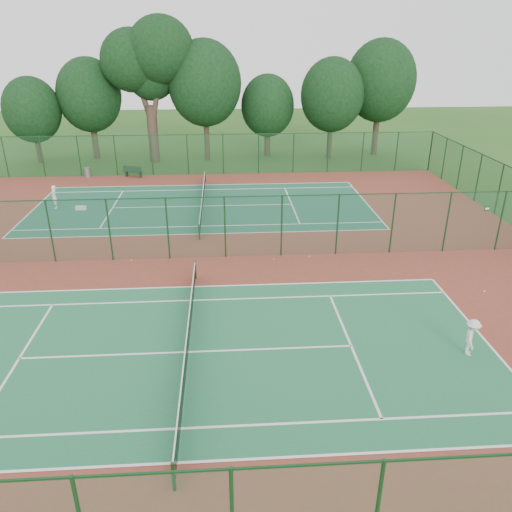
# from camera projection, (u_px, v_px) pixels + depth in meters

# --- Properties ---
(ground) EXTENTS (120.00, 120.00, 0.00)m
(ground) POSITION_uv_depth(u_px,v_px,m) (198.00, 258.00, 27.53)
(ground) COLOR #28531A
(ground) RESTS_ON ground
(red_pad) EXTENTS (40.00, 36.00, 0.01)m
(red_pad) POSITION_uv_depth(u_px,v_px,m) (198.00, 258.00, 27.53)
(red_pad) COLOR brown
(red_pad) RESTS_ON ground
(court_near) EXTENTS (23.77, 10.97, 0.01)m
(court_near) POSITION_uv_depth(u_px,v_px,m) (188.00, 352.00, 19.32)
(court_near) COLOR #226B42
(court_near) RESTS_ON red_pad
(court_far) EXTENTS (23.77, 10.97, 0.01)m
(court_far) POSITION_uv_depth(u_px,v_px,m) (203.00, 206.00, 35.73)
(court_far) COLOR #1D5C41
(court_far) RESTS_ON red_pad
(fence_north) EXTENTS (40.00, 0.09, 3.50)m
(fence_north) POSITION_uv_depth(u_px,v_px,m) (205.00, 154.00, 43.22)
(fence_north) COLOR #184827
(fence_north) RESTS_ON ground
(fence_divider) EXTENTS (40.00, 0.09, 3.50)m
(fence_divider) POSITION_uv_depth(u_px,v_px,m) (196.00, 228.00, 26.82)
(fence_divider) COLOR #17462A
(fence_divider) RESTS_ON ground
(tennis_net_near) EXTENTS (0.10, 12.90, 0.97)m
(tennis_net_near) POSITION_uv_depth(u_px,v_px,m) (188.00, 341.00, 19.11)
(tennis_net_near) COLOR #153B1D
(tennis_net_near) RESTS_ON ground
(tennis_net_far) EXTENTS (0.10, 12.90, 0.97)m
(tennis_net_far) POSITION_uv_depth(u_px,v_px,m) (203.00, 199.00, 35.51)
(tennis_net_far) COLOR #12311C
(tennis_net_far) RESTS_ON ground
(player_near) EXTENTS (0.89, 1.11, 1.50)m
(player_near) POSITION_uv_depth(u_px,v_px,m) (472.00, 337.00, 18.91)
(player_near) COLOR silver
(player_near) RESTS_ON court_near
(player_far) EXTENTS (0.52, 0.67, 1.64)m
(player_far) POSITION_uv_depth(u_px,v_px,m) (54.00, 197.00, 34.98)
(player_far) COLOR white
(player_far) RESTS_ON court_far
(trash_bin) EXTENTS (0.56, 0.56, 0.84)m
(trash_bin) POSITION_uv_depth(u_px,v_px,m) (87.00, 172.00, 42.77)
(trash_bin) COLOR gray
(trash_bin) RESTS_ON red_pad
(bench) EXTENTS (1.68, 0.92, 0.99)m
(bench) POSITION_uv_depth(u_px,v_px,m) (133.00, 171.00, 42.79)
(bench) COLOR black
(bench) RESTS_ON red_pad
(kit_bag) EXTENTS (0.74, 0.29, 0.28)m
(kit_bag) POSITION_uv_depth(u_px,v_px,m) (81.00, 208.00, 34.93)
(kit_bag) COLOR silver
(kit_bag) RESTS_ON red_pad
(stray_ball_a) EXTENTS (0.06, 0.06, 0.06)m
(stray_ball_a) POSITION_uv_depth(u_px,v_px,m) (274.00, 259.00, 27.29)
(stray_ball_a) COLOR #BECF30
(stray_ball_a) RESTS_ON red_pad
(stray_ball_b) EXTENTS (0.07, 0.07, 0.07)m
(stray_ball_b) POSITION_uv_depth(u_px,v_px,m) (310.00, 256.00, 27.59)
(stray_ball_b) COLOR #B5CD2F
(stray_ball_b) RESTS_ON red_pad
(stray_ball_c) EXTENTS (0.07, 0.07, 0.07)m
(stray_ball_c) POSITION_uv_depth(u_px,v_px,m) (131.00, 260.00, 27.11)
(stray_ball_c) COLOR #CFEE37
(stray_ball_c) RESTS_ON red_pad
(big_tree) EXTENTS (8.45, 6.18, 12.97)m
(big_tree) POSITION_uv_depth(u_px,v_px,m) (148.00, 60.00, 44.77)
(big_tree) COLOR #3C2920
(big_tree) RESTS_ON ground
(evergreen_row) EXTENTS (39.00, 5.00, 12.00)m
(evergreen_row) POSITION_uv_depth(u_px,v_px,m) (213.00, 158.00, 49.66)
(evergreen_row) COLOR black
(evergreen_row) RESTS_ON ground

